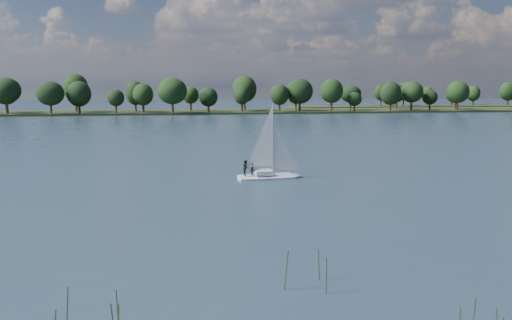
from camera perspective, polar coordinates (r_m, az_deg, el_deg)
The scene contains 5 objects.
ground at distance 137.56m, azimuth -0.44°, elevation 2.71°, with size 700.00×700.00×0.00m, color #233342.
far_shore at distance 248.39m, azimuth -5.02°, elevation 4.76°, with size 660.00×40.00×1.50m, color black.
far_shore_back at distance 347.92m, azimuth 21.46°, elevation 5.02°, with size 220.00×30.00×1.40m, color black.
sailboat at distance 68.95m, azimuth 1.06°, elevation 0.27°, with size 7.41×2.74×9.54m.
treeline at distance 244.62m, azimuth -4.77°, elevation 6.61°, with size 562.45×74.20×18.54m.
Camera 1 is at (-24.17, -34.96, 11.18)m, focal length 40.00 mm.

